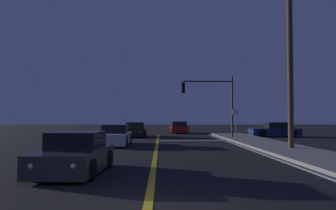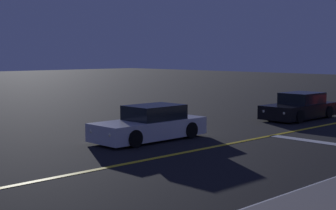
# 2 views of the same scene
# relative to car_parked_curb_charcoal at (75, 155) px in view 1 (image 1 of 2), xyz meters

# --- Properties ---
(sidewalk_right) EXTENTS (3.20, 40.37, 0.15)m
(sidewalk_right) POSITION_rel_car_parked_curb_charcoal_xyz_m (9.66, 5.87, -0.51)
(sidewalk_right) COLOR gray
(sidewalk_right) RESTS_ON ground
(lane_line_center) EXTENTS (0.20, 38.13, 0.01)m
(lane_line_center) POSITION_rel_car_parked_curb_charcoal_xyz_m (2.56, 5.87, -0.58)
(lane_line_center) COLOR gold
(lane_line_center) RESTS_ON ground
(lane_line_edge_right) EXTENTS (0.16, 38.13, 0.01)m
(lane_line_edge_right) POSITION_rel_car_parked_curb_charcoal_xyz_m (7.81, 5.87, -0.58)
(lane_line_edge_right) COLOR white
(lane_line_edge_right) RESTS_ON ground
(stop_bar) EXTENTS (5.51, 0.50, 0.01)m
(stop_bar) POSITION_rel_car_parked_curb_charcoal_xyz_m (5.31, 15.58, -0.58)
(stop_bar) COLOR white
(stop_bar) RESTS_ON ground
(car_parked_curb_charcoal) EXTENTS (2.06, 4.29, 1.34)m
(car_parked_curb_charcoal) POSITION_rel_car_parked_curb_charcoal_xyz_m (0.00, 0.00, 0.00)
(car_parked_curb_charcoal) COLOR #2D2D33
(car_parked_curb_charcoal) RESTS_ON ground
(car_mid_block_white) EXTENTS (1.91, 4.74, 1.34)m
(car_mid_block_white) POSITION_rel_car_parked_curb_charcoal_xyz_m (-0.18, 11.37, 0.00)
(car_mid_block_white) COLOR silver
(car_mid_block_white) RESTS_ON ground
(car_lead_oncoming_navy) EXTENTS (4.64, 2.05, 1.34)m
(car_lead_oncoming_navy) POSITION_rel_car_parked_curb_charcoal_xyz_m (13.54, 20.98, 0.00)
(car_lead_oncoming_navy) COLOR navy
(car_lead_oncoming_navy) RESTS_ON ground
(car_distant_tail_red) EXTENTS (2.11, 4.42, 1.34)m
(car_distant_tail_red) POSITION_rel_car_parked_curb_charcoal_xyz_m (4.84, 28.21, 0.00)
(car_distant_tail_red) COLOR maroon
(car_distant_tail_red) RESTS_ON ground
(car_far_approaching_black) EXTENTS (2.00, 4.61, 1.34)m
(car_far_approaching_black) POSITION_rel_car_parked_curb_charcoal_xyz_m (0.41, 21.15, 0.00)
(car_far_approaching_black) COLOR black
(car_far_approaching_black) RESTS_ON ground
(traffic_signal_near_right) EXTENTS (4.39, 0.28, 5.27)m
(traffic_signal_near_right) POSITION_rel_car_parked_curb_charcoal_xyz_m (7.21, 17.88, 2.97)
(traffic_signal_near_right) COLOR #38383D
(traffic_signal_near_right) RESTS_ON ground
(utility_pole_right) EXTENTS (1.80, 0.30, 10.18)m
(utility_pole_right) POSITION_rel_car_parked_curb_charcoal_xyz_m (9.96, 7.49, 4.71)
(utility_pole_right) COLOR #4C3823
(utility_pole_right) RESTS_ON ground
(street_sign_corner) EXTENTS (0.56, 0.13, 2.46)m
(street_sign_corner) POSITION_rel_car_parked_curb_charcoal_xyz_m (8.56, 15.08, 1.07)
(street_sign_corner) COLOR slate
(street_sign_corner) RESTS_ON ground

